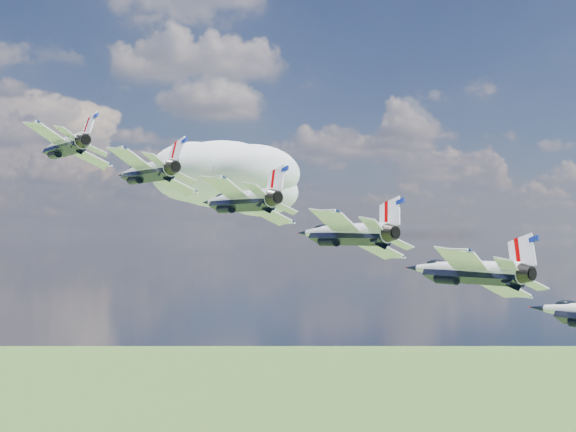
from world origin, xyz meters
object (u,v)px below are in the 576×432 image
object	(u,v)px
jet_0	(63,146)
jet_2	(237,200)
jet_1	(145,171)
jet_3	(342,233)
jet_4	(463,270)

from	to	relation	value
jet_0	jet_2	xyz separation A→B (m)	(17.83, -14.84, -6.83)
jet_1	jet_3	world-z (taller)	jet_1
jet_4	jet_0	bearing A→B (deg)	119.22
jet_1	jet_4	world-z (taller)	jet_1
jet_1	jet_2	distance (m)	12.09
jet_3	jet_4	world-z (taller)	jet_3
jet_2	jet_3	distance (m)	12.09
jet_4	jet_3	bearing A→B (deg)	119.22
jet_2	jet_3	xyz separation A→B (m)	(8.91, -7.42, -3.42)
jet_2	jet_1	bearing A→B (deg)	119.22
jet_0	jet_4	distance (m)	48.36
jet_4	jet_1	bearing A→B (deg)	119.22
jet_2	jet_4	bearing A→B (deg)	-60.78
jet_0	jet_3	xyz separation A→B (m)	(26.74, -22.26, -10.25)
jet_0	jet_4	world-z (taller)	jet_0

